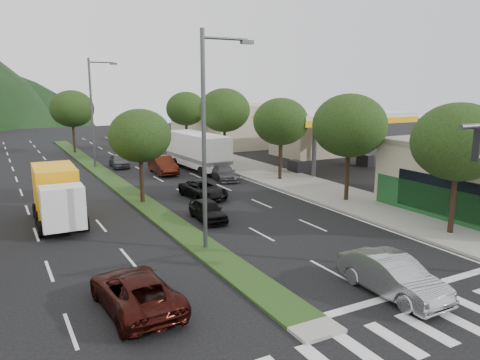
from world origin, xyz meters
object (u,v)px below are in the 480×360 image
streetlight_mid (94,108)px  motorhome (198,151)px  tree_r_e (186,109)px  car_queue_a (208,210)px  tree_r_a (458,142)px  tree_med_near (140,136)px  tree_r_d (224,110)px  sedan_silver (393,276)px  streetlight_near (208,131)px  car_queue_b (224,173)px  tree_r_c (281,122)px  suv_maroon (135,291)px  car_queue_c (163,165)px  car_queue_e (119,161)px  tree_med_far (72,109)px  box_truck (57,197)px  tree_r_b (349,126)px  car_queue_d (203,190)px

streetlight_mid → motorhome: 10.25m
tree_r_e → car_queue_a: size_ratio=1.91×
tree_r_a → tree_med_near: size_ratio=1.10×
tree_r_d → sedan_silver: bearing=-105.0°
streetlight_near → car_queue_b: bearing=61.2°
tree_r_c → car_queue_a: 13.12m
tree_r_d → suv_maroon: 31.41m
car_queue_c → motorhome: 3.61m
car_queue_e → tree_med_near: bearing=-94.6°
car_queue_a → motorhome: 16.48m
car_queue_c → motorhome: bearing=8.0°
tree_r_c → car_queue_e: (-9.92, 12.41, -4.13)m
tree_med_far → car_queue_b: bearing=-69.4°
box_truck → streetlight_mid: bearing=-106.6°
tree_r_a → car_queue_c: tree_r_a is taller
suv_maroon → tree_med_far: bearing=-99.6°
tree_r_b → streetlight_mid: streetlight_mid is taller
car_queue_c → car_queue_d: car_queue_c is taller
car_queue_c → motorhome: (3.46, 0.31, 1.00)m
car_queue_e → tree_r_c: bearing=-47.8°
suv_maroon → car_queue_b: bearing=-127.3°
tree_r_e → car_queue_a: (-9.87, -27.59, -4.29)m
streetlight_mid → motorhome: bearing=-33.7°
tree_r_b → car_queue_c: (-7.33, 15.41, -4.28)m
streetlight_mid → car_queue_a: 21.27m
tree_r_a → tree_med_far: size_ratio=0.96×
tree_r_e → car_queue_c: (-7.33, -12.59, -4.13)m
tree_r_c → tree_med_near: (-12.00, -2.00, -0.32)m
tree_r_b → tree_r_c: (0.00, 8.00, -0.29)m
tree_med_far → car_queue_d: tree_med_far is taller
suv_maroon → tree_r_c: bearing=-138.6°
car_queue_e → box_truck: size_ratio=0.57×
tree_r_c → sedan_silver: (-7.93, -19.67, -4.01)m
tree_r_b → tree_r_d: (0.00, 18.00, 0.14)m
car_queue_a → box_truck: bearing=158.7°
tree_med_far → car_queue_b: (8.12, -21.59, -4.41)m
streetlight_mid → car_queue_b: size_ratio=2.45×
tree_med_far → car_queue_e: (2.08, -11.59, -4.39)m
tree_r_a → box_truck: tree_r_a is taller
tree_med_far → sedan_silver: 44.07m
car_queue_a → tree_r_b: bearing=1.6°
car_queue_e → car_queue_d: bearing=-78.8°
tree_r_d → car_queue_d: 15.56m
motorhome → car_queue_b: bearing=-92.6°
suv_maroon → car_queue_d: suv_maroon is taller
tree_r_c → car_queue_d: 9.30m
tree_r_a → tree_med_far: (-12.00, 40.00, 0.19)m
car_queue_b → motorhome: motorhome is taller
car_queue_c → car_queue_e: size_ratio=1.27×
box_truck → suv_maroon: bearing=95.8°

